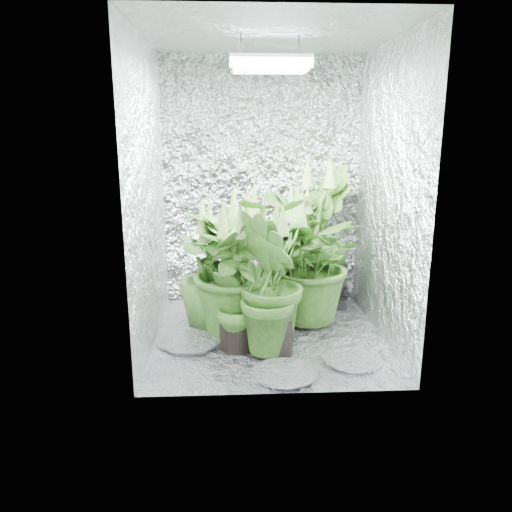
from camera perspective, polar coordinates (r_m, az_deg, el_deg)
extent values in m
plane|color=silver|center=(3.61, 1.40, -9.12)|extent=(1.60, 1.60, 0.00)
cube|color=silver|center=(4.13, 0.65, 8.28)|extent=(1.60, 0.02, 2.00)
cube|color=silver|center=(2.55, 2.88, 4.47)|extent=(1.60, 0.02, 2.00)
cube|color=silver|center=(3.37, -12.27, 6.59)|extent=(0.02, 1.60, 2.00)
cube|color=silver|center=(3.49, 14.80, 6.69)|extent=(0.02, 1.60, 2.00)
cube|color=silver|center=(3.36, 1.62, 24.00)|extent=(1.60, 1.60, 0.01)
cube|color=gray|center=(3.33, 1.60, 21.12)|extent=(0.50, 0.30, 0.08)
cube|color=white|center=(3.33, 1.60, 20.35)|extent=(0.46, 0.26, 0.01)
cylinder|color=black|center=(3.34, -1.73, 22.93)|extent=(0.01, 0.01, 0.13)
cylinder|color=black|center=(3.37, 4.93, 22.81)|extent=(0.01, 0.01, 0.13)
cylinder|color=black|center=(3.61, -1.73, -6.99)|extent=(0.28, 0.28, 0.25)
cylinder|color=#4D371B|center=(3.57, -1.75, -5.35)|extent=(0.26, 0.26, 0.03)
imported|color=#15470F|center=(3.48, -1.78, -0.84)|extent=(1.05, 1.05, 0.99)
cone|color=#5C8639|center=(3.39, -1.84, 6.26)|extent=(0.09, 0.09, 0.25)
cylinder|color=black|center=(4.02, 4.28, -4.69)|extent=(0.29, 0.29, 0.26)
cylinder|color=#4D371B|center=(3.98, 4.31, -3.14)|extent=(0.26, 0.26, 0.03)
imported|color=#15470F|center=(3.91, 4.38, 0.49)|extent=(0.63, 0.63, 0.94)
cone|color=#5C8639|center=(3.84, 4.50, 6.43)|extent=(0.09, 0.09, 0.26)
cylinder|color=black|center=(4.21, 6.73, -3.79)|extent=(0.30, 0.30, 0.27)
cylinder|color=#4D371B|center=(4.17, 6.78, -2.24)|extent=(0.28, 0.28, 0.03)
imported|color=#15470F|center=(4.09, 6.92, 2.44)|extent=(0.73, 0.73, 1.14)
cone|color=#5C8639|center=(4.01, 7.14, 9.51)|extent=(0.10, 0.10, 0.27)
cylinder|color=black|center=(3.72, -5.02, -6.56)|extent=(0.25, 0.25, 0.22)
cylinder|color=#4D371B|center=(3.69, -5.05, -5.15)|extent=(0.23, 0.23, 0.03)
imported|color=#15470F|center=(3.61, -5.14, -1.41)|extent=(0.66, 0.66, 0.87)
cone|color=#5C8639|center=(3.53, -5.28, 4.52)|extent=(0.08, 0.08, 0.22)
cylinder|color=black|center=(3.79, 5.38, -5.99)|extent=(0.27, 0.27, 0.24)
cylinder|color=#4D371B|center=(3.76, 5.41, -4.45)|extent=(0.25, 0.25, 0.03)
imported|color=#15470F|center=(3.68, 5.51, -0.47)|extent=(1.01, 1.01, 0.94)
cone|color=#5C8639|center=(3.60, 5.67, 5.89)|extent=(0.09, 0.09, 0.24)
cylinder|color=black|center=(3.39, -1.99, -8.63)|extent=(0.26, 0.26, 0.23)
cylinder|color=#4D371B|center=(3.35, -2.01, -7.07)|extent=(0.24, 0.24, 0.03)
imported|color=#15470F|center=(3.26, -2.05, -2.62)|extent=(0.67, 0.67, 0.92)
cone|color=#5C8639|center=(3.17, -2.11, 4.36)|extent=(0.08, 0.08, 0.23)
cylinder|color=black|center=(3.30, 1.82, -9.12)|extent=(0.27, 0.27, 0.24)
cylinder|color=#4D371B|center=(3.26, 1.83, -7.41)|extent=(0.25, 0.25, 0.03)
imported|color=#15470F|center=(3.17, 1.87, -2.87)|extent=(0.54, 0.54, 0.94)
cone|color=#5C8639|center=(3.08, 1.93, 4.46)|extent=(0.09, 0.09, 0.24)
cylinder|color=black|center=(4.19, 9.45, -5.33)|extent=(0.14, 0.14, 0.08)
cylinder|color=black|center=(4.13, 9.54, -3.18)|extent=(0.12, 0.12, 0.10)
cylinder|color=#4C4C51|center=(4.13, 8.69, -3.17)|extent=(0.06, 0.31, 0.31)
torus|color=#4C4C51|center=(4.13, 8.69, -3.17)|extent=(0.06, 0.32, 0.32)
cube|color=white|center=(3.21, 2.93, -6.38)|extent=(0.05, 0.02, 0.08)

